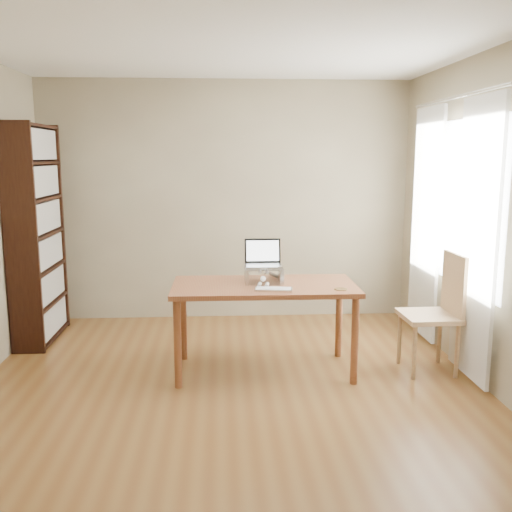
{
  "coord_description": "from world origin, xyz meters",
  "views": [
    {
      "loc": [
        -0.06,
        -4.01,
        1.8
      ],
      "look_at": [
        0.22,
        0.54,
        0.99
      ],
      "focal_mm": 40.0,
      "sensor_mm": 36.0,
      "label": 1
    }
  ],
  "objects": [
    {
      "name": "room",
      "position": [
        0.03,
        0.01,
        1.3
      ],
      "size": [
        4.04,
        4.54,
        2.64
      ],
      "color": "brown",
      "rests_on": "ground"
    },
    {
      "name": "laptop_stand",
      "position": [
        0.29,
        0.64,
        0.83
      ],
      "size": [
        0.32,
        0.25,
        0.13
      ],
      "rotation": [
        0.0,
        0.0,
        -0.01
      ],
      "color": "silver",
      "rests_on": "desk"
    },
    {
      "name": "coaster",
      "position": [
        0.89,
        0.34,
        0.75
      ],
      "size": [
        0.1,
        0.1,
        0.01
      ],
      "primitive_type": "cylinder",
      "color": "brown",
      "rests_on": "desk"
    },
    {
      "name": "keyboard",
      "position": [
        0.35,
        0.34,
        0.76
      ],
      "size": [
        0.31,
        0.17,
        0.02
      ],
      "rotation": [
        0.0,
        0.0,
        -0.15
      ],
      "color": "silver",
      "rests_on": "desk"
    },
    {
      "name": "laptop",
      "position": [
        0.29,
        0.7,
        0.94
      ],
      "size": [
        0.31,
        0.26,
        0.22
      ],
      "rotation": [
        0.0,
        0.0,
        -0.01
      ],
      "color": "silver",
      "rests_on": "laptop_stand"
    },
    {
      "name": "chair",
      "position": [
        1.75,
        0.48,
        0.54
      ],
      "size": [
        0.45,
        0.45,
        1.0
      ],
      "rotation": [
        0.0,
        0.0,
        0.02
      ],
      "color": "tan",
      "rests_on": "ground"
    },
    {
      "name": "cat",
      "position": [
        0.3,
        0.67,
        0.81
      ],
      "size": [
        0.24,
        0.48,
        0.15
      ],
      "rotation": [
        0.0,
        0.0,
        -0.14
      ],
      "color": "#484138",
      "rests_on": "desk"
    },
    {
      "name": "curtains",
      "position": [
        1.92,
        0.8,
        1.17
      ],
      "size": [
        0.03,
        1.9,
        2.25
      ],
      "color": "white",
      "rests_on": "ground"
    },
    {
      "name": "desk",
      "position": [
        0.29,
        0.56,
        0.66
      ],
      "size": [
        1.52,
        0.77,
        0.75
      ],
      "rotation": [
        0.0,
        0.0,
        -0.01
      ],
      "color": "brown",
      "rests_on": "ground"
    },
    {
      "name": "bookshelf",
      "position": [
        -1.83,
        1.55,
        1.05
      ],
      "size": [
        0.3,
        0.9,
        2.1
      ],
      "color": "black",
      "rests_on": "ground"
    }
  ]
}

